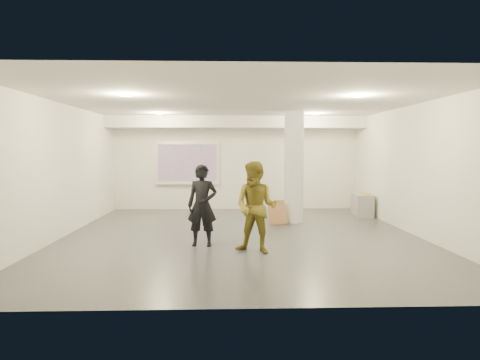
{
  "coord_description": "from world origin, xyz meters",
  "views": [
    {
      "loc": [
        -0.34,
        -9.64,
        1.95
      ],
      "look_at": [
        0.0,
        0.4,
        1.25
      ],
      "focal_mm": 32.0,
      "sensor_mm": 36.0,
      "label": 1
    }
  ],
  "objects_px": {
    "column": "(294,167)",
    "credenza": "(362,205)",
    "projection_screen": "(187,163)",
    "woman": "(202,205)",
    "man": "(256,207)"
  },
  "relations": [
    {
      "from": "column",
      "to": "credenza",
      "type": "distance_m",
      "value": 2.73
    },
    {
      "from": "projection_screen",
      "to": "woman",
      "type": "bearing_deg",
      "value": -81.79
    },
    {
      "from": "credenza",
      "to": "woman",
      "type": "relative_size",
      "value": 0.68
    },
    {
      "from": "projection_screen",
      "to": "man",
      "type": "xyz_separation_m",
      "value": [
        1.84,
        -6.06,
        -0.66
      ]
    },
    {
      "from": "column",
      "to": "woman",
      "type": "xyz_separation_m",
      "value": [
        -2.31,
        -2.79,
        -0.67
      ]
    },
    {
      "from": "column",
      "to": "man",
      "type": "height_order",
      "value": "column"
    },
    {
      "from": "credenza",
      "to": "woman",
      "type": "bearing_deg",
      "value": -133.88
    },
    {
      "from": "credenza",
      "to": "woman",
      "type": "distance_m",
      "value": 5.98
    },
    {
      "from": "projection_screen",
      "to": "woman",
      "type": "xyz_separation_m",
      "value": [
        0.79,
        -5.44,
        -0.69
      ]
    },
    {
      "from": "woman",
      "to": "man",
      "type": "bearing_deg",
      "value": -23.72
    },
    {
      "from": "column",
      "to": "projection_screen",
      "type": "bearing_deg",
      "value": 139.44
    },
    {
      "from": "credenza",
      "to": "man",
      "type": "xyz_separation_m",
      "value": [
        -3.48,
        -4.48,
        0.54
      ]
    },
    {
      "from": "column",
      "to": "credenza",
      "type": "relative_size",
      "value": 2.66
    },
    {
      "from": "column",
      "to": "credenza",
      "type": "bearing_deg",
      "value": 25.81
    },
    {
      "from": "woman",
      "to": "credenza",
      "type": "bearing_deg",
      "value": 46.94
    }
  ]
}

